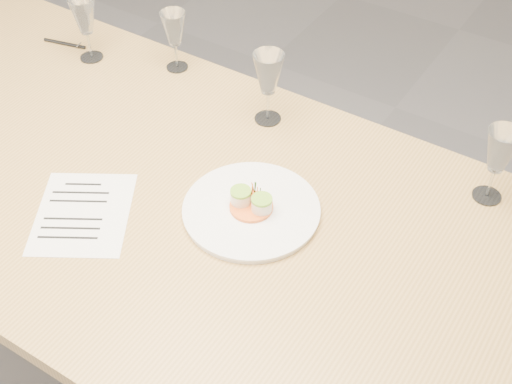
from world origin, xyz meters
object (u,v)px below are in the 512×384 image
Objects in this scene: wine_glass_1 at (174,30)px; wine_glass_2 at (268,75)px; dinner_plate at (251,209)px; recipe_sheet at (83,213)px; wine_glass_0 at (84,17)px; dining_table at (166,209)px; wine_glass_3 at (500,152)px; ballpoint_pen at (65,44)px.

wine_glass_2 is (0.35, -0.06, 0.02)m from wine_glass_1.
dinner_plate is 0.39m from recipe_sheet.
recipe_sheet is 0.66m from wine_glass_0.
recipe_sheet is 0.57m from wine_glass_2.
wine_glass_2 is at bearing 79.60° from dining_table.
wine_glass_0 is at bearing 159.05° from dinner_plate.
wine_glass_2 is 1.03× the size of wine_glass_3.
wine_glass_1 is 0.35m from wine_glass_2.
wine_glass_0 is 1.08× the size of wine_glass_1.
wine_glass_3 is (0.76, 0.55, 0.14)m from recipe_sheet.
wine_glass_0 reaches higher than dining_table.
dinner_plate is (0.22, 0.05, 0.08)m from dining_table.
dining_table is 17.55× the size of ballpoint_pen.
wine_glass_1 is at bearing 75.51° from recipe_sheet.
recipe_sheet is at bearing -73.44° from wine_glass_1.
wine_glass_3 reaches higher than wine_glass_0.
wine_glass_1 reaches higher than dining_table.
ballpoint_pen reaches higher than recipe_sheet.
recipe_sheet is 1.69× the size of wine_glass_2.
dinner_plate is 0.57m from wine_glass_3.
wine_glass_2 reaches higher than wine_glass_1.
dinner_plate is at bearing 1.82° from recipe_sheet.
wine_glass_1 is at bearing 0.04° from ballpoint_pen.
wine_glass_2 reaches higher than wine_glass_0.
wine_glass_0 is (-0.42, 0.49, 0.13)m from recipe_sheet.
dinner_plate is at bearing -20.95° from wine_glass_0.
wine_glass_0 is at bearing -158.73° from wine_glass_1.
ballpoint_pen is 0.17m from wine_glass_0.
wine_glass_0 is (-0.52, 0.33, 0.20)m from dining_table.
wine_glass_1 is (0.36, 0.09, 0.12)m from ballpoint_pen.
dining_table is 12.00× the size of wine_glass_2.
wine_glass_0 is 0.59m from wine_glass_2.
recipe_sheet reaches higher than dining_table.
wine_glass_2 is (0.17, 0.53, 0.14)m from recipe_sheet.
wine_glass_3 is (0.66, 0.39, 0.20)m from dining_table.
dinner_plate reaches higher than ballpoint_pen.
recipe_sheet is 0.73m from ballpoint_pen.
dinner_plate is at bearing -37.18° from wine_glass_1.
ballpoint_pen is at bearing 152.05° from dining_table.
wine_glass_2 is at bearing 115.76° from dinner_plate.
dining_table is at bearing 26.07° from recipe_sheet.
wine_glass_2 reaches higher than wine_glass_3.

